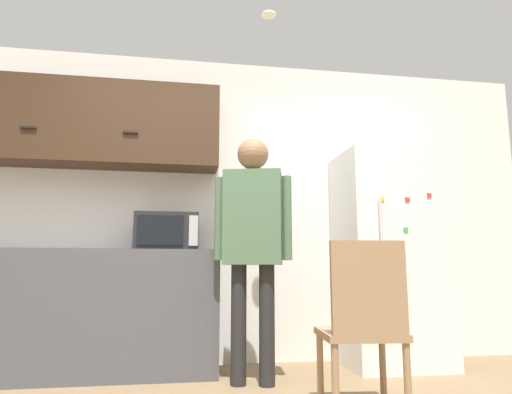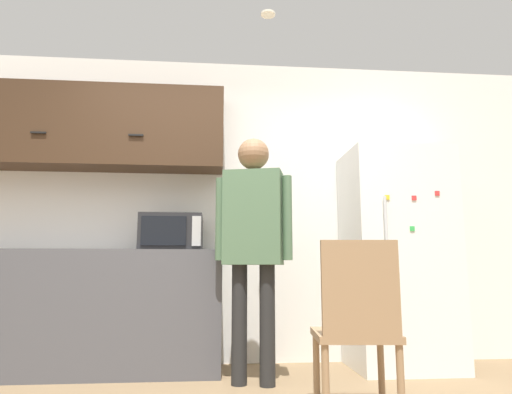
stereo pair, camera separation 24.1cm
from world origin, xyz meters
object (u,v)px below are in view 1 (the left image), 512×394
(microwave, at_px, (167,232))
(refrigerator, at_px, (389,257))
(person, at_px, (253,230))
(chair, at_px, (364,320))

(microwave, distance_m, refrigerator, 1.88)
(person, relative_size, chair, 1.85)
(microwave, height_order, person, person)
(person, relative_size, refrigerator, 0.98)
(refrigerator, bearing_deg, microwave, 178.73)
(refrigerator, relative_size, chair, 1.88)
(microwave, height_order, refrigerator, refrigerator)
(person, height_order, refrigerator, refrigerator)
(person, distance_m, refrigerator, 1.32)
(chair, bearing_deg, refrigerator, -116.43)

